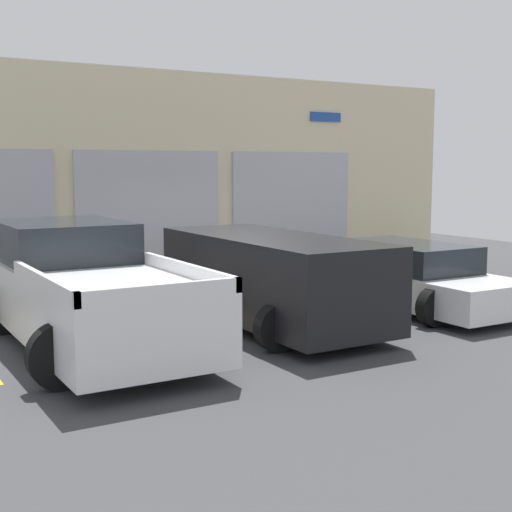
% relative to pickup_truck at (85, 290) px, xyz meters
% --- Properties ---
extents(ground_plane, '(28.00, 28.00, 0.00)m').
position_rel_pickup_truck_xyz_m(ground_plane, '(3.00, 1.46, -0.83)').
color(ground_plane, '#3D3D3F').
extents(shophouse_building, '(16.23, 0.68, 4.67)m').
position_rel_pickup_truck_xyz_m(shophouse_building, '(2.99, 4.75, 1.47)').
color(shophouse_building, beige).
rests_on(shophouse_building, ground).
extents(pickup_truck, '(2.57, 5.20, 1.74)m').
position_rel_pickup_truck_xyz_m(pickup_truck, '(0.00, 0.00, 0.00)').
color(pickup_truck, white).
rests_on(pickup_truck, ground).
extents(sedan_white, '(2.14, 4.52, 1.20)m').
position_rel_pickup_truck_xyz_m(sedan_white, '(6.01, -0.25, -0.26)').
color(sedan_white, white).
rests_on(sedan_white, ground).
extents(sedan_side, '(2.27, 4.66, 1.48)m').
position_rel_pickup_truck_xyz_m(sedan_side, '(3.00, -0.27, -0.01)').
color(sedan_side, black).
rests_on(sedan_side, ground).
extents(parking_stripe_left, '(0.12, 2.20, 0.01)m').
position_rel_pickup_truck_xyz_m(parking_stripe_left, '(1.50, -0.28, -0.82)').
color(parking_stripe_left, gold).
rests_on(parking_stripe_left, ground).
extents(parking_stripe_centre, '(0.12, 2.20, 0.01)m').
position_rel_pickup_truck_xyz_m(parking_stripe_centre, '(4.50, -0.28, -0.82)').
color(parking_stripe_centre, gold).
rests_on(parking_stripe_centre, ground).
extents(parking_stripe_right, '(0.12, 2.20, 0.01)m').
position_rel_pickup_truck_xyz_m(parking_stripe_right, '(7.51, -0.28, -0.82)').
color(parking_stripe_right, gold).
rests_on(parking_stripe_right, ground).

